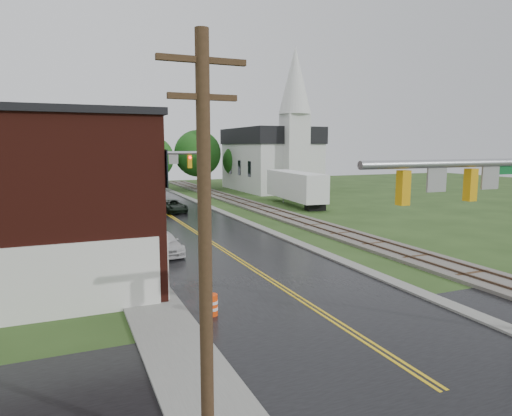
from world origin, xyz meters
TOP-DOWN VIEW (x-y plane):
  - ground at (0.00, 0.00)m, footprint 160.00×160.00m
  - main_road at (0.00, 30.00)m, footprint 10.00×90.00m
  - cross_road at (0.00, 2.00)m, footprint 60.00×9.00m
  - curb_right at (5.40, 35.00)m, footprint 0.80×70.00m
  - sidewalk_left at (-6.20, 25.00)m, footprint 2.40×50.00m
  - yellow_house at (-11.00, 26.00)m, footprint 8.00×7.00m
  - darkred_building at (-10.00, 35.00)m, footprint 7.00×6.00m
  - church at (20.00, 53.74)m, footprint 10.40×18.40m
  - railroad at (10.00, 35.00)m, footprint 3.20×80.00m
  - traffic_signal_near at (3.47, 2.00)m, footprint 7.34×0.30m
  - traffic_signal_far at (-3.47, 27.00)m, footprint 7.34×0.43m
  - utility_pole_a at (-6.80, 0.00)m, footprint 1.80×0.28m
  - utility_pole_b at (-6.80, 22.00)m, footprint 1.80×0.28m
  - utility_pole_c at (-6.80, 44.00)m, footprint 1.80×0.28m
  - tree_left_c at (-13.85, 39.90)m, footprint 6.00×6.00m
  - tree_left_e at (-8.85, 45.90)m, footprint 6.40×6.40m
  - suv_dark at (0.80, 36.81)m, footprint 2.41×4.70m
  - pickup_white at (-3.87, 19.36)m, footprint 2.28×4.75m
  - semi_trailer at (14.91, 36.93)m, footprint 3.67×12.20m
  - construction_barrel at (-4.21, 7.99)m, footprint 0.51×0.51m

SIDE VIEW (x-z plane):
  - ground at x=0.00m, z-range 0.00..0.00m
  - main_road at x=0.00m, z-range -0.01..0.01m
  - cross_road at x=0.00m, z-range -0.01..0.01m
  - curb_right at x=5.40m, z-range -0.06..0.06m
  - sidewalk_left at x=-6.20m, z-range -0.06..0.06m
  - railroad at x=10.00m, z-range -0.04..0.26m
  - construction_barrel at x=-4.21m, z-range 0.00..0.88m
  - suv_dark at x=0.80m, z-range 0.00..1.27m
  - pickup_white at x=-3.87m, z-range 0.00..1.34m
  - darkred_building at x=-10.00m, z-range 0.00..4.40m
  - semi_trailer at x=14.91m, z-range 0.36..4.17m
  - yellow_house at x=-11.00m, z-range 0.00..6.40m
  - tree_left_c at x=-13.85m, z-range 0.69..8.34m
  - utility_pole_a at x=-6.80m, z-range 0.22..9.22m
  - utility_pole_b at x=-6.80m, z-range 0.22..9.22m
  - utility_pole_c at x=-6.80m, z-range 0.22..9.22m
  - tree_left_e at x=-8.85m, z-range 0.73..8.89m
  - traffic_signal_near at x=3.47m, z-range 1.37..8.57m
  - traffic_signal_far at x=-3.47m, z-range 1.37..8.57m
  - church at x=20.00m, z-range -4.17..15.83m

